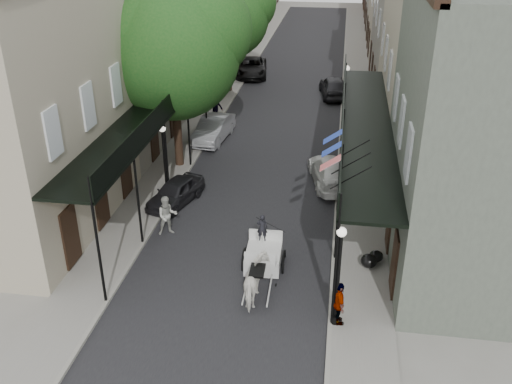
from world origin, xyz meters
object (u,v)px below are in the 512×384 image
at_px(lamppost_right_near, 338,275).
at_px(pedestrian_walking, 167,216).
at_px(car_left_near, 176,192).
at_px(pedestrian_sidewalk_left, 215,107).
at_px(lamppost_right_far, 345,94).
at_px(car_right_far, 334,87).
at_px(tree_far, 233,12).
at_px(car_left_mid, 213,129).
at_px(carriage, 265,240).
at_px(pedestrian_sidewalk_right, 339,304).
at_px(car_left_far, 252,67).
at_px(car_right_near, 331,172).
at_px(horse, 257,282).
at_px(tree_near, 181,45).
at_px(lamppost_left, 165,161).

relative_size(lamppost_right_near, pedestrian_walking, 2.10).
bearing_deg(car_left_near, pedestrian_sidewalk_left, 110.34).
height_order(lamppost_right_far, car_right_far, lamppost_right_far).
relative_size(tree_far, pedestrian_sidewalk_left, 4.87).
bearing_deg(pedestrian_walking, car_right_far, 48.24).
bearing_deg(car_left_mid, carriage, -63.07).
distance_m(carriage, pedestrian_sidewalk_right, 4.56).
relative_size(pedestrian_sidewalk_right, car_left_far, 0.30).
relative_size(car_left_near, car_right_near, 0.76).
xyz_separation_m(pedestrian_walking, pedestrian_sidewalk_left, (-1.03, 14.21, 0.12)).
distance_m(pedestrian_sidewalk_left, pedestrian_sidewalk_right, 20.96).
xyz_separation_m(horse, pedestrian_sidewalk_left, (-5.50, 18.21, 0.21)).
height_order(lamppost_right_far, car_left_mid, lamppost_right_far).
bearing_deg(car_left_far, car_left_mid, -97.25).
distance_m(horse, car_right_near, 10.26).
xyz_separation_m(tree_near, car_left_far, (0.60, 18.44, -5.76)).
height_order(tree_near, horse, tree_near).
relative_size(tree_far, car_right_far, 1.91).
bearing_deg(lamppost_right_far, car_left_far, 125.95).
bearing_deg(horse, car_right_far, -96.21).
xyz_separation_m(lamppost_left, car_left_far, (0.50, 22.62, -1.32)).
bearing_deg(carriage, horse, -90.00).
bearing_deg(tree_near, tree_far, 90.19).
bearing_deg(pedestrian_sidewalk_left, car_right_near, 95.00).
height_order(carriage, car_left_mid, carriage).
distance_m(tree_near, car_right_near, 9.79).
height_order(tree_near, tree_far, tree_near).
relative_size(pedestrian_sidewalk_left, car_left_mid, 0.41).
distance_m(lamppost_right_far, car_left_mid, 8.78).
bearing_deg(car_left_far, lamppost_right_near, -83.13).
relative_size(pedestrian_walking, car_left_near, 0.50).
bearing_deg(car_left_near, lamppost_left, 170.40).
relative_size(lamppost_right_near, car_right_far, 0.82).
bearing_deg(pedestrian_sidewalk_left, horse, 68.27).
bearing_deg(car_left_mid, pedestrian_walking, -81.89).
relative_size(pedestrian_walking, car_right_near, 0.38).
relative_size(horse, car_left_mid, 0.43).
bearing_deg(car_right_far, car_left_far, -43.23).
relative_size(lamppost_left, lamppost_right_far, 1.00).
height_order(tree_near, pedestrian_sidewalk_right, tree_near).
bearing_deg(pedestrian_walking, car_left_far, 66.37).
xyz_separation_m(car_left_far, car_right_near, (7.20, -19.62, -0.05)).
height_order(tree_far, horse, tree_far).
distance_m(tree_near, lamppost_right_near, 15.39).
height_order(car_left_near, car_left_mid, car_left_mid).
bearing_deg(lamppost_left, car_left_near, -26.95).
relative_size(car_left_near, car_left_far, 0.68).
bearing_deg(lamppost_right_near, carriage, 129.65).
distance_m(tree_near, car_left_mid, 6.95).
distance_m(pedestrian_sidewalk_left, car_right_near, 11.33).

